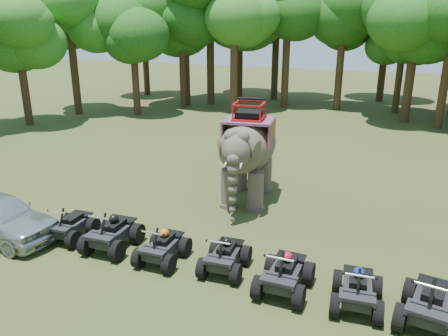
{
  "coord_description": "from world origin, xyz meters",
  "views": [
    {
      "loc": [
        5.81,
        -11.98,
        6.72
      ],
      "look_at": [
        0.0,
        1.2,
        1.9
      ],
      "focal_mm": 35.0,
      "sensor_mm": 36.0,
      "label": 1
    }
  ],
  "objects_px": {
    "atv_1": "(112,229)",
    "atv_4": "(285,269)",
    "atv_0": "(70,221)",
    "atv_2": "(162,243)",
    "atv_3": "(225,252)",
    "atv_6": "(432,298)",
    "elephant": "(248,151)",
    "atv_5": "(358,285)"
  },
  "relations": [
    {
      "from": "atv_3",
      "to": "atv_6",
      "type": "bearing_deg",
      "value": -7.56
    },
    {
      "from": "atv_0",
      "to": "atv_6",
      "type": "bearing_deg",
      "value": -4.15
    },
    {
      "from": "elephant",
      "to": "atv_0",
      "type": "height_order",
      "value": "elephant"
    },
    {
      "from": "elephant",
      "to": "atv_1",
      "type": "height_order",
      "value": "elephant"
    },
    {
      "from": "atv_4",
      "to": "elephant",
      "type": "bearing_deg",
      "value": 118.43
    },
    {
      "from": "atv_0",
      "to": "atv_5",
      "type": "xyz_separation_m",
      "value": [
        9.02,
        0.03,
        0.02
      ]
    },
    {
      "from": "atv_1",
      "to": "atv_6",
      "type": "xyz_separation_m",
      "value": [
        9.01,
        0.04,
        0.02
      ]
    },
    {
      "from": "elephant",
      "to": "atv_4",
      "type": "distance_m",
      "value": 6.54
    },
    {
      "from": "atv_5",
      "to": "atv_3",
      "type": "bearing_deg",
      "value": 170.29
    },
    {
      "from": "atv_0",
      "to": "atv_6",
      "type": "distance_m",
      "value": 10.67
    },
    {
      "from": "atv_4",
      "to": "atv_6",
      "type": "distance_m",
      "value": 3.48
    },
    {
      "from": "elephant",
      "to": "atv_5",
      "type": "distance_m",
      "value": 7.54
    },
    {
      "from": "atv_3",
      "to": "atv_2",
      "type": "bearing_deg",
      "value": -177.73
    },
    {
      "from": "atv_1",
      "to": "atv_4",
      "type": "relative_size",
      "value": 1.02
    },
    {
      "from": "atv_1",
      "to": "atv_3",
      "type": "height_order",
      "value": "atv_1"
    },
    {
      "from": "elephant",
      "to": "atv_1",
      "type": "relative_size",
      "value": 2.59
    },
    {
      "from": "atv_2",
      "to": "atv_4",
      "type": "height_order",
      "value": "atv_4"
    },
    {
      "from": "atv_2",
      "to": "atv_5",
      "type": "bearing_deg",
      "value": -2.43
    },
    {
      "from": "atv_0",
      "to": "atv_3",
      "type": "xyz_separation_m",
      "value": [
        5.38,
        0.23,
        0.0
      ]
    },
    {
      "from": "atv_4",
      "to": "atv_6",
      "type": "bearing_deg",
      "value": 0.47
    },
    {
      "from": "atv_0",
      "to": "atv_5",
      "type": "relative_size",
      "value": 0.97
    },
    {
      "from": "atv_0",
      "to": "atv_6",
      "type": "relative_size",
      "value": 0.87
    },
    {
      "from": "atv_0",
      "to": "atv_1",
      "type": "relative_size",
      "value": 0.89
    },
    {
      "from": "atv_1",
      "to": "atv_6",
      "type": "height_order",
      "value": "atv_6"
    },
    {
      "from": "elephant",
      "to": "atv_2",
      "type": "xyz_separation_m",
      "value": [
        -0.54,
        -5.55,
        -1.36
      ]
    },
    {
      "from": "atv_2",
      "to": "atv_5",
      "type": "xyz_separation_m",
      "value": [
        5.53,
        0.07,
        0.01
      ]
    },
    {
      "from": "atv_6",
      "to": "atv_5",
      "type": "bearing_deg",
      "value": -171.82
    },
    {
      "from": "atv_1",
      "to": "atv_6",
      "type": "distance_m",
      "value": 9.01
    },
    {
      "from": "atv_5",
      "to": "atv_6",
      "type": "distance_m",
      "value": 1.65
    },
    {
      "from": "elephant",
      "to": "atv_0",
      "type": "relative_size",
      "value": 2.91
    },
    {
      "from": "atv_2",
      "to": "atv_6",
      "type": "bearing_deg",
      "value": -2.48
    },
    {
      "from": "atv_4",
      "to": "atv_1",
      "type": "bearing_deg",
      "value": 178.24
    },
    {
      "from": "atv_2",
      "to": "atv_5",
      "type": "distance_m",
      "value": 5.53
    },
    {
      "from": "elephant",
      "to": "atv_3",
      "type": "xyz_separation_m",
      "value": [
        1.35,
        -5.29,
        -1.37
      ]
    },
    {
      "from": "elephant",
      "to": "atv_4",
      "type": "bearing_deg",
      "value": -69.61
    },
    {
      "from": "elephant",
      "to": "atv_4",
      "type": "xyz_separation_m",
      "value": [
        3.17,
        -5.57,
        -1.31
      ]
    },
    {
      "from": "atv_6",
      "to": "atv_2",
      "type": "bearing_deg",
      "value": -171.66
    },
    {
      "from": "atv_2",
      "to": "atv_4",
      "type": "relative_size",
      "value": 0.92
    },
    {
      "from": "elephant",
      "to": "atv_2",
      "type": "bearing_deg",
      "value": -104.78
    },
    {
      "from": "atv_1",
      "to": "atv_3",
      "type": "distance_m",
      "value": 3.73
    },
    {
      "from": "elephant",
      "to": "atv_3",
      "type": "distance_m",
      "value": 5.63
    },
    {
      "from": "atv_0",
      "to": "atv_2",
      "type": "distance_m",
      "value": 3.49
    }
  ]
}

